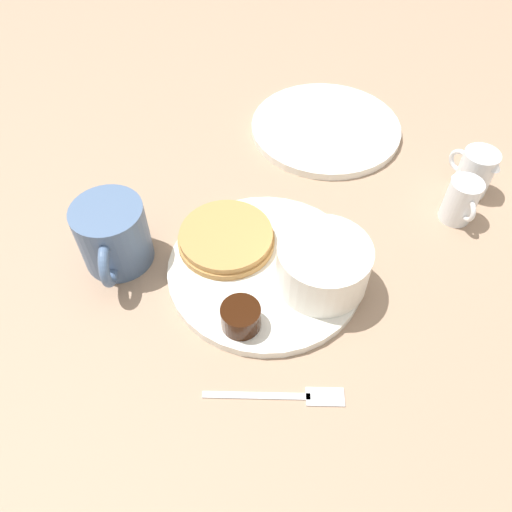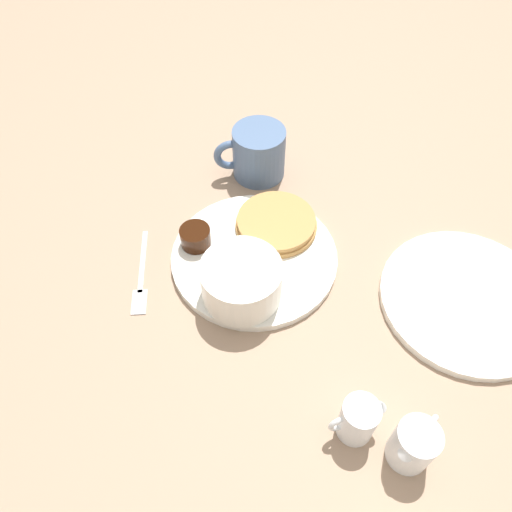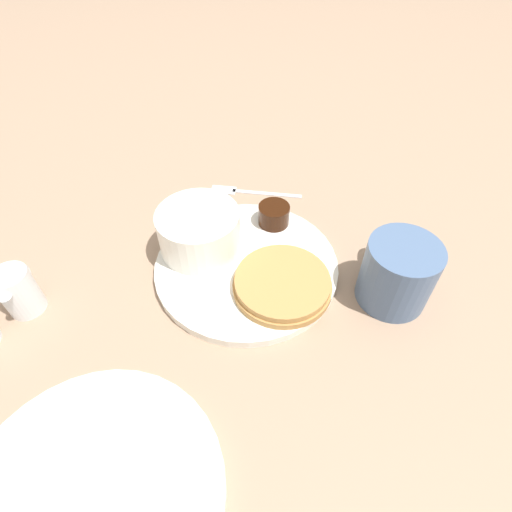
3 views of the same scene
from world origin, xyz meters
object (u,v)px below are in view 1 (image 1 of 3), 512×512
object	(u,v)px
coffee_mug	(113,236)
creamer_pitcher_near	(459,198)
fork	(291,396)
plate	(266,269)
creamer_pitcher_far	(475,172)
bowl	(323,264)

from	to	relation	value
coffee_mug	creamer_pitcher_near	xyz separation A→B (m)	(0.44, -0.08, -0.01)
creamer_pitcher_near	fork	size ratio (longest dim) A/B	0.46
plate	coffee_mug	bearing A→B (deg)	153.48
creamer_pitcher_near	creamer_pitcher_far	distance (m)	0.06
plate	creamer_pitcher_near	bearing A→B (deg)	0.68
creamer_pitcher_far	fork	size ratio (longest dim) A/B	0.50
bowl	fork	distance (m)	0.15
plate	fork	distance (m)	0.16
bowl	creamer_pitcher_near	xyz separation A→B (m)	(0.22, 0.05, -0.01)
plate	creamer_pitcher_far	bearing A→B (deg)	6.97
bowl	creamer_pitcher_near	distance (m)	0.22
coffee_mug	creamer_pitcher_far	size ratio (longest dim) A/B	1.63
plate	fork	size ratio (longest dim) A/B	1.70
creamer_pitcher_far	fork	bearing A→B (deg)	-150.51
bowl	plate	bearing A→B (deg)	140.96
plate	fork	xyz separation A→B (m)	(-0.03, -0.16, -0.00)
creamer_pitcher_near	coffee_mug	bearing A→B (deg)	169.73
fork	bowl	bearing A→B (deg)	53.72
plate	bowl	size ratio (longest dim) A/B	2.22
coffee_mug	creamer_pitcher_far	distance (m)	0.49
plate	creamer_pitcher_near	world-z (taller)	creamer_pitcher_near
creamer_pitcher_near	plate	bearing A→B (deg)	-179.32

